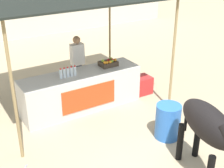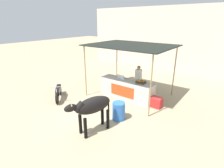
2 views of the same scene
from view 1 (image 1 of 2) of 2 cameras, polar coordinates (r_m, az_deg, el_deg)
name	(u,v)px [view 1 (image 1 of 2)]	position (r m, az deg, el deg)	size (l,w,h in m)	color
ground_plane	(132,153)	(6.40, 3.68, -12.57)	(60.00, 60.00, 0.00)	tan
stall_counter	(82,91)	(7.76, -5.60, -1.26)	(3.00, 0.82, 0.96)	beige
water_bottle_row	(68,72)	(7.35, -8.06, 2.14)	(0.43, 0.07, 0.25)	silver
fruit_crate	(108,63)	(7.93, -0.65, 3.84)	(0.44, 0.32, 0.18)	#3F3326
vendor_behind_counter	(78,65)	(8.35, -6.28, 3.42)	(0.34, 0.22, 1.65)	#383842
cooler_box	(140,85)	(8.61, 5.13, -0.24)	(0.60, 0.44, 0.48)	red
water_barrel	(168,121)	(6.76, 10.16, -6.74)	(0.53, 0.53, 0.76)	blue
cow	(209,127)	(5.52, 17.39, -7.52)	(0.86, 1.85, 1.44)	black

